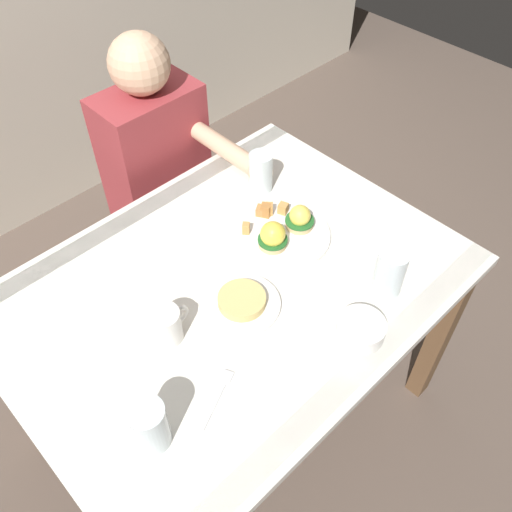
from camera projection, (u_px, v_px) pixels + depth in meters
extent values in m
plane|color=brown|center=(239.00, 410.00, 2.00)|extent=(6.00, 6.00, 0.00)
cube|color=white|center=(232.00, 287.00, 1.46)|extent=(1.20, 0.90, 0.03)
cube|color=#3F7F51|center=(348.00, 380.00, 1.26)|extent=(1.20, 0.06, 0.00)
cube|color=#3F7F51|center=(143.00, 210.00, 1.65)|extent=(1.20, 0.06, 0.00)
cube|color=brown|center=(440.00, 334.00, 1.80)|extent=(0.06, 0.06, 0.71)
cube|color=brown|center=(17.00, 386.00, 1.67)|extent=(0.06, 0.06, 0.71)
cube|color=brown|center=(269.00, 215.00, 2.19)|extent=(0.06, 0.06, 0.71)
cylinder|color=white|center=(283.00, 235.00, 1.56)|extent=(0.27, 0.27, 0.01)
cylinder|color=tan|center=(273.00, 243.00, 1.52)|extent=(0.08, 0.08, 0.02)
cylinder|color=#236028|center=(273.00, 240.00, 1.51)|extent=(0.08, 0.08, 0.01)
sphere|color=yellow|center=(273.00, 234.00, 1.49)|extent=(0.07, 0.07, 0.07)
cylinder|color=tan|center=(299.00, 223.00, 1.57)|extent=(0.08, 0.08, 0.02)
cylinder|color=#236028|center=(300.00, 220.00, 1.56)|extent=(0.08, 0.08, 0.01)
sphere|color=#F7DB56|center=(300.00, 215.00, 1.55)|extent=(0.06, 0.06, 0.06)
cube|color=tan|center=(246.00, 228.00, 1.55)|extent=(0.03, 0.03, 0.03)
cube|color=tan|center=(283.00, 208.00, 1.60)|extent=(0.03, 0.03, 0.03)
cube|color=tan|center=(269.00, 209.00, 1.60)|extent=(0.03, 0.03, 0.04)
cube|color=#B77A42|center=(262.00, 211.00, 1.60)|extent=(0.04, 0.04, 0.03)
cube|color=tan|center=(266.00, 209.00, 1.60)|extent=(0.04, 0.04, 0.03)
cube|color=#AD7038|center=(266.00, 210.00, 1.59)|extent=(0.04, 0.04, 0.04)
cylinder|color=white|center=(359.00, 335.00, 1.33)|extent=(0.10, 0.10, 0.01)
cylinder|color=white|center=(361.00, 329.00, 1.31)|extent=(0.12, 0.12, 0.04)
cube|color=#EA6B70|center=(359.00, 329.00, 1.30)|extent=(0.03, 0.03, 0.03)
cube|color=#F4DB66|center=(359.00, 337.00, 1.30)|extent=(0.03, 0.03, 0.03)
cube|color=#F4A85B|center=(362.00, 322.00, 1.34)|extent=(0.03, 0.03, 0.02)
cube|color=#EA6B70|center=(360.00, 338.00, 1.30)|extent=(0.03, 0.03, 0.03)
cylinder|color=white|center=(165.00, 325.00, 1.30)|extent=(0.08, 0.08, 0.09)
cylinder|color=black|center=(163.00, 315.00, 1.27)|extent=(0.07, 0.07, 0.01)
torus|color=white|center=(179.00, 315.00, 1.32)|extent=(0.06, 0.01, 0.06)
cube|color=silver|center=(213.00, 406.00, 1.21)|extent=(0.11, 0.06, 0.00)
cube|color=silver|center=(227.00, 377.00, 1.26)|extent=(0.04, 0.04, 0.00)
cylinder|color=silver|center=(149.00, 426.00, 1.12)|extent=(0.08, 0.08, 0.13)
cylinder|color=silver|center=(151.00, 431.00, 1.13)|extent=(0.07, 0.07, 0.08)
cylinder|color=silver|center=(261.00, 172.00, 1.66)|extent=(0.07, 0.07, 0.13)
cylinder|color=silver|center=(261.00, 179.00, 1.69)|extent=(0.07, 0.07, 0.07)
cylinder|color=silver|center=(390.00, 272.00, 1.39)|extent=(0.08, 0.08, 0.14)
cylinder|color=silver|center=(387.00, 280.00, 1.41)|extent=(0.07, 0.07, 0.07)
cylinder|color=white|center=(242.00, 304.00, 1.40)|extent=(0.20, 0.20, 0.01)
cylinder|color=#DBBC70|center=(242.00, 300.00, 1.38)|extent=(0.12, 0.12, 0.02)
cylinder|color=#33333D|center=(169.00, 274.00, 2.15)|extent=(0.11, 0.11, 0.45)
cylinder|color=#33333D|center=(203.00, 251.00, 2.23)|extent=(0.11, 0.11, 0.45)
cube|color=#993338|center=(155.00, 157.00, 1.88)|extent=(0.34, 0.20, 0.50)
sphere|color=#DBAD89|center=(139.00, 64.00, 1.63)|extent=(0.19, 0.19, 0.19)
cylinder|color=#DBAD89|center=(228.00, 150.00, 1.74)|extent=(0.06, 0.30, 0.06)
sphere|color=#DBAD89|center=(260.00, 171.00, 1.67)|extent=(0.08, 0.08, 0.08)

